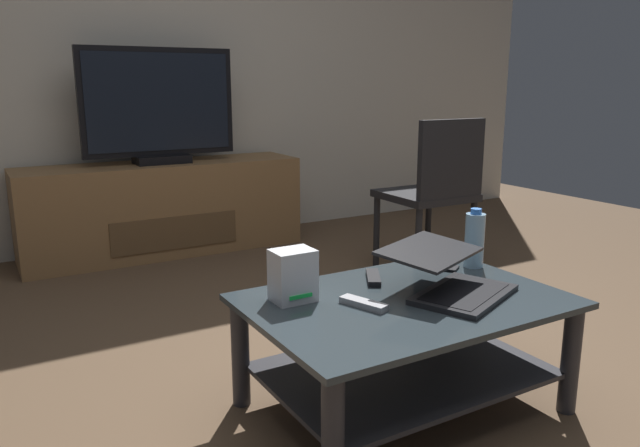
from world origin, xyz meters
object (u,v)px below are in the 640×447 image
at_px(water_bottle_near, 474,240).
at_px(cell_phone, 439,267).
at_px(tv_remote, 373,277).
at_px(television, 159,108).
at_px(media_cabinet, 164,208).
at_px(soundbar_remote, 364,304).
at_px(dining_chair, 435,188).
at_px(router_box, 293,275).
at_px(coffee_table, 404,333).
at_px(laptop, 450,276).

xyz_separation_m(water_bottle_near, cell_phone, (-0.13, 0.05, -0.10)).
bearing_deg(tv_remote, television, 125.17).
distance_m(television, water_bottle_near, 2.25).
bearing_deg(television, water_bottle_near, -75.51).
bearing_deg(media_cabinet, soundbar_remote, -91.09).
bearing_deg(dining_chair, water_bottle_near, -122.91).
relative_size(media_cabinet, soundbar_remote, 10.78).
xyz_separation_m(router_box, cell_phone, (0.63, 0.03, -0.08)).
bearing_deg(coffee_table, television, 92.89).
xyz_separation_m(dining_chair, laptop, (-0.87, -1.08, -0.06)).
distance_m(television, dining_chair, 1.73).
bearing_deg(router_box, media_cabinet, 84.51).
height_order(dining_chair, router_box, dining_chair).
bearing_deg(water_bottle_near, media_cabinet, 104.35).
distance_m(water_bottle_near, cell_phone, 0.17).
bearing_deg(dining_chair, soundbar_remote, -138.56).
relative_size(dining_chair, laptop, 1.88).
height_order(water_bottle_near, cell_phone, water_bottle_near).
distance_m(coffee_table, soundbar_remote, 0.21).
height_order(coffee_table, dining_chair, dining_chair).
distance_m(dining_chair, laptop, 1.39).
xyz_separation_m(router_box, tv_remote, (0.34, 0.04, -0.07)).
xyz_separation_m(coffee_table, water_bottle_near, (0.44, 0.15, 0.23)).
bearing_deg(cell_phone, water_bottle_near, -56.17).
bearing_deg(media_cabinet, coffee_table, -87.14).
bearing_deg(water_bottle_near, television, 104.49).
distance_m(dining_chair, soundbar_remote, 1.57).
height_order(router_box, water_bottle_near, water_bottle_near).
distance_m(television, cell_phone, 2.19).
distance_m(television, laptop, 2.38).
xyz_separation_m(dining_chair, water_bottle_near, (-0.58, -0.90, -0.01)).
relative_size(dining_chair, router_box, 5.27).
xyz_separation_m(media_cabinet, tv_remote, (0.13, -2.10, 0.11)).
xyz_separation_m(television, dining_chair, (1.13, -1.24, -0.41)).
bearing_deg(coffee_table, dining_chair, 45.76).
height_order(coffee_table, router_box, router_box).
xyz_separation_m(coffee_table, cell_phone, (0.31, 0.20, 0.13)).
bearing_deg(television, dining_chair, -47.60).
height_order(media_cabinet, dining_chair, dining_chair).
relative_size(dining_chair, water_bottle_near, 3.95).
xyz_separation_m(coffee_table, soundbar_remote, (-0.16, 0.01, 0.13)).
bearing_deg(water_bottle_near, laptop, -146.95).
height_order(router_box, soundbar_remote, router_box).
bearing_deg(router_box, laptop, -23.53).
bearing_deg(laptop, soundbar_remote, 171.71).
relative_size(router_box, tv_remote, 1.04).
bearing_deg(cell_phone, television, 66.82).
relative_size(television, water_bottle_near, 4.19).
height_order(media_cabinet, tv_remote, media_cabinet).
relative_size(laptop, tv_remote, 2.93).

